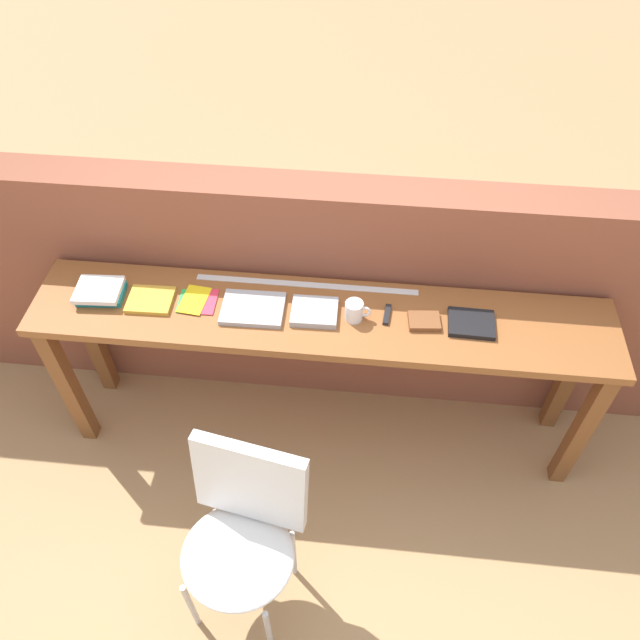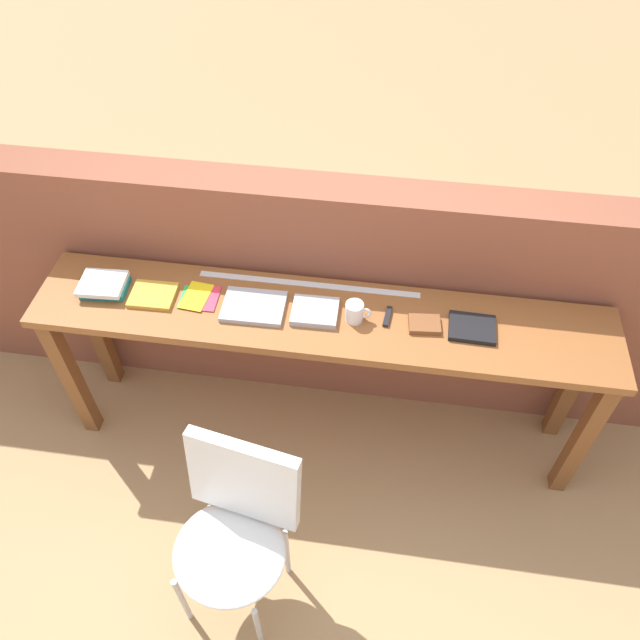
# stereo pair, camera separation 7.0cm
# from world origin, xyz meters

# --- Properties ---
(ground_plane) EXTENTS (40.00, 40.00, 0.00)m
(ground_plane) POSITION_xyz_m (0.00, 0.00, 0.00)
(ground_plane) COLOR tan
(brick_wall_back) EXTENTS (6.00, 0.20, 1.29)m
(brick_wall_back) POSITION_xyz_m (0.00, 0.64, 0.65)
(brick_wall_back) COLOR brown
(brick_wall_back) RESTS_ON ground
(sideboard) EXTENTS (2.50, 0.44, 0.88)m
(sideboard) POSITION_xyz_m (0.00, 0.30, 0.74)
(sideboard) COLOR brown
(sideboard) RESTS_ON ground
(chair_white_moulded) EXTENTS (0.51, 0.53, 0.89)m
(chair_white_moulded) POSITION_xyz_m (-0.22, -0.52, 0.53)
(chair_white_moulded) COLOR white
(chair_white_moulded) RESTS_ON ground
(book_stack_leftmost) EXTENTS (0.21, 0.17, 0.05)m
(book_stack_leftmost) POSITION_xyz_m (-0.96, 0.31, 0.91)
(book_stack_leftmost) COLOR #19757A
(book_stack_leftmost) RESTS_ON sideboard
(magazine_cycling) EXTENTS (0.20, 0.16, 0.02)m
(magazine_cycling) POSITION_xyz_m (-0.74, 0.30, 0.89)
(magazine_cycling) COLOR gold
(magazine_cycling) RESTS_ON sideboard
(pamphlet_pile_colourful) EXTENTS (0.17, 0.18, 0.01)m
(pamphlet_pile_colourful) POSITION_xyz_m (-0.54, 0.32, 0.88)
(pamphlet_pile_colourful) COLOR green
(pamphlet_pile_colourful) RESTS_ON sideboard
(book_open_centre) EXTENTS (0.27, 0.20, 0.02)m
(book_open_centre) POSITION_xyz_m (-0.29, 0.29, 0.89)
(book_open_centre) COLOR #9E9EA3
(book_open_centre) RESTS_ON sideboard
(book_grey_hardcover) EXTENTS (0.20, 0.17, 0.03)m
(book_grey_hardcover) POSITION_xyz_m (-0.03, 0.30, 0.89)
(book_grey_hardcover) COLOR #9E9EA3
(book_grey_hardcover) RESTS_ON sideboard
(mug) EXTENTS (0.11, 0.08, 0.09)m
(mug) POSITION_xyz_m (0.14, 0.29, 0.92)
(mug) COLOR white
(mug) RESTS_ON sideboard
(multitool_folded) EXTENTS (0.03, 0.11, 0.02)m
(multitool_folded) POSITION_xyz_m (0.28, 0.32, 0.89)
(multitool_folded) COLOR black
(multitool_folded) RESTS_ON sideboard
(leather_journal_brown) EXTENTS (0.14, 0.11, 0.02)m
(leather_journal_brown) POSITION_xyz_m (0.43, 0.29, 0.89)
(leather_journal_brown) COLOR brown
(leather_journal_brown) RESTS_ON sideboard
(book_repair_rightmost) EXTENTS (0.19, 0.16, 0.02)m
(book_repair_rightmost) POSITION_xyz_m (0.63, 0.30, 0.89)
(book_repair_rightmost) COLOR black
(book_repair_rightmost) RESTS_ON sideboard
(ruler_metal_back_edge) EXTENTS (0.99, 0.03, 0.00)m
(ruler_metal_back_edge) POSITION_xyz_m (-0.08, 0.47, 0.88)
(ruler_metal_back_edge) COLOR silver
(ruler_metal_back_edge) RESTS_ON sideboard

